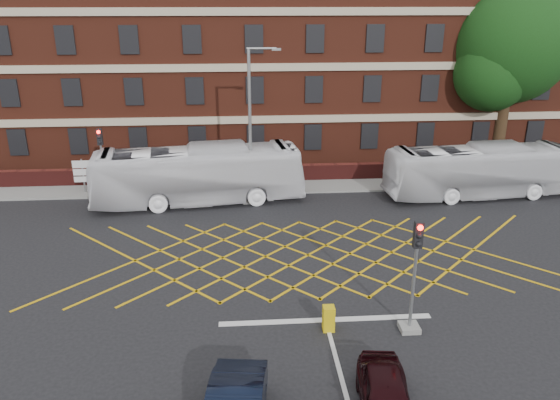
{
  "coord_description": "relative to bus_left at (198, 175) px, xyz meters",
  "views": [
    {
      "loc": [
        -2.99,
        -20.92,
        11.4
      ],
      "look_at": [
        -1.36,
        1.5,
        2.99
      ],
      "focal_mm": 35.0,
      "sensor_mm": 36.0,
      "label": 1
    }
  ],
  "objects": [
    {
      "name": "ground",
      "position": [
        5.54,
        -9.49,
        -1.7
      ],
      "size": [
        120.0,
        120.0,
        0.0
      ],
      "primitive_type": "plane",
      "color": "black",
      "rests_on": "ground"
    },
    {
      "name": "victorian_building",
      "position": [
        5.78,
        12.5,
        6.14
      ],
      "size": [
        51.0,
        12.17,
        20.4
      ],
      "color": "#5D2517",
      "rests_on": "ground"
    },
    {
      "name": "boundary_wall",
      "position": [
        5.54,
        3.51,
        -1.15
      ],
      "size": [
        56.0,
        0.5,
        1.1
      ],
      "primitive_type": "cube",
      "color": "#4D1714",
      "rests_on": "ground"
    },
    {
      "name": "far_pavement",
      "position": [
        5.54,
        2.51,
        -1.64
      ],
      "size": [
        60.0,
        3.0,
        0.12
      ],
      "primitive_type": "cube",
      "color": "slate",
      "rests_on": "ground"
    },
    {
      "name": "box_junction_hatching",
      "position": [
        5.54,
        -7.49,
        -1.69
      ],
      "size": [
        8.22,
        8.22,
        0.02
      ],
      "primitive_type": "cube",
      "rotation": [
        0.0,
        0.0,
        0.79
      ],
      "color": "#CC990C",
      "rests_on": "ground"
    },
    {
      "name": "stop_line",
      "position": [
        5.54,
        -12.99,
        -1.69
      ],
      "size": [
        8.0,
        0.3,
        0.02
      ],
      "primitive_type": "cube",
      "color": "silver",
      "rests_on": "ground"
    },
    {
      "name": "bus_left",
      "position": [
        0.0,
        0.0,
        0.0
      ],
      "size": [
        12.45,
        4.31,
        3.4
      ],
      "primitive_type": "imported",
      "rotation": [
        0.0,
        0.0,
        1.69
      ],
      "color": "white",
      "rests_on": "ground"
    },
    {
      "name": "bus_right",
      "position": [
        16.76,
        -0.13,
        -0.12
      ],
      "size": [
        11.51,
        3.51,
        3.16
      ],
      "primitive_type": "imported",
      "rotation": [
        0.0,
        0.0,
        1.65
      ],
      "color": "silver",
      "rests_on": "ground"
    },
    {
      "name": "car_maroon",
      "position": [
        6.5,
        -18.02,
        -1.06
      ],
      "size": [
        1.94,
        3.9,
        1.28
      ],
      "primitive_type": "imported",
      "rotation": [
        0.0,
        0.0,
        -0.12
      ],
      "color": "black",
      "rests_on": "ground"
    },
    {
      "name": "deciduous_tree",
      "position": [
        20.91,
        6.51,
        6.02
      ],
      "size": [
        7.9,
        7.76,
        12.15
      ],
      "color": "black",
      "rests_on": "ground"
    },
    {
      "name": "traffic_light_near",
      "position": [
        8.47,
        -13.85,
        0.07
      ],
      "size": [
        0.7,
        0.7,
        4.27
      ],
      "color": "slate",
      "rests_on": "ground"
    },
    {
      "name": "traffic_light_far",
      "position": [
        -5.61,
        0.97,
        0.07
      ],
      "size": [
        0.7,
        0.7,
        4.27
      ],
      "color": "slate",
      "rests_on": "ground"
    },
    {
      "name": "street_lamp",
      "position": [
        3.12,
        -0.11,
        1.33
      ],
      "size": [
        2.25,
        1.0,
        8.84
      ],
      "color": "slate",
      "rests_on": "ground"
    },
    {
      "name": "direction_signs",
      "position": [
        -7.13,
        1.95,
        -0.32
      ],
      "size": [
        1.1,
        0.16,
        2.2
      ],
      "color": "gray",
      "rests_on": "ground"
    },
    {
      "name": "utility_cabinet",
      "position": [
        5.53,
        -13.63,
        -1.22
      ],
      "size": [
        0.42,
        0.41,
        0.96
      ],
      "primitive_type": "cube",
      "color": "gold",
      "rests_on": "ground"
    }
  ]
}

